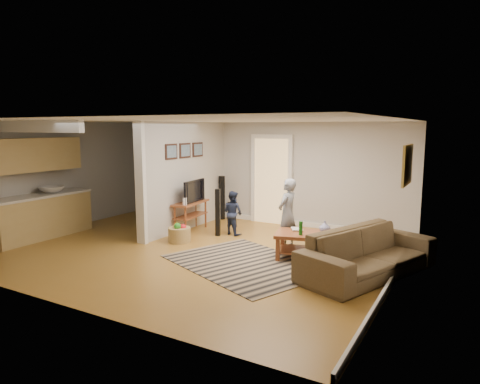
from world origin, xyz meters
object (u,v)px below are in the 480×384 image
sofa (367,275)px  speaker_right (222,198)px  speaker_left (218,212)px  coffee_table (311,239)px  toy_basket (179,234)px  tv_console (191,205)px  toddler (233,234)px  child (287,248)px

sofa → speaker_right: 4.99m
speaker_left → speaker_right: (-0.82, 1.50, 0.05)m
coffee_table → toy_basket: coffee_table is taller
tv_console → toddler: size_ratio=1.15×
speaker_right → toddler: size_ratio=1.16×
speaker_right → child: (2.54, -1.67, -0.57)m
coffee_table → child: 0.86m
toy_basket → speaker_right: bearing=99.7°
toddler → coffee_table: bearing=172.9°
tv_console → child: size_ratio=0.81×
child → coffee_table: bearing=63.5°
sofa → toddler: size_ratio=2.58×
tv_console → speaker_right: speaker_right is taller
sofa → speaker_left: (-3.48, 0.96, 0.52)m
tv_console → child: 2.57m
speaker_right → child: size_ratio=0.82×
coffee_table → speaker_right: 3.83m
toy_basket → child: (2.14, 0.67, -0.17)m
sofa → coffee_table: coffee_table is taller
sofa → coffee_table: bearing=93.8°
child → toddler: 1.55m
coffee_table → child: (-0.65, 0.43, -0.37)m
speaker_left → toddler: size_ratio=1.06×
sofa → speaker_right: (-4.30, 2.46, 0.57)m
sofa → tv_console: 4.40m
toddler → toy_basket: bearing=74.2°
coffee_table → tv_console: tv_console is taller
sofa → speaker_right: size_ratio=2.24×
toy_basket → speaker_left: bearing=63.3°
coffee_table → tv_console: 3.21m
toddler → tv_console: bearing=27.0°
child → sofa: bearing=72.7°
sofa → speaker_left: speaker_left is taller
tv_console → toddler: (0.99, 0.21, -0.62)m
coffee_table → speaker_right: (-3.19, 2.10, 0.19)m
child → tv_console: bearing=-88.1°
speaker_right → toy_basket: bearing=-64.7°
speaker_left → toy_basket: 1.00m
coffee_table → toddler: (-2.14, 0.86, -0.37)m
coffee_table → toy_basket: 2.81m
toy_basket → toddler: 1.29m
sofa → speaker_left: bearing=96.5°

